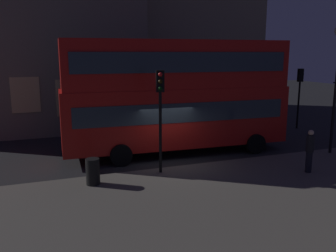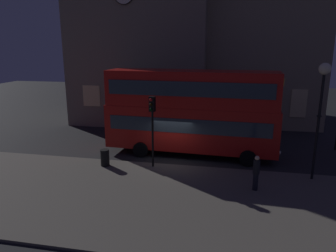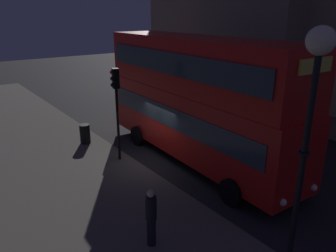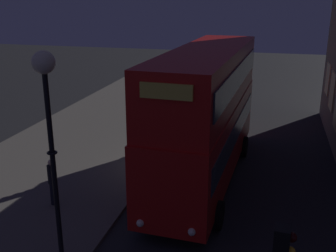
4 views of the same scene
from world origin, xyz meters
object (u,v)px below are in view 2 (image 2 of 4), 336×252
(traffic_light_near_kerb, at_px, (152,117))
(pedestrian, at_px, (256,172))
(street_lamp, at_px, (322,91))
(litter_bin, at_px, (105,158))
(double_decker_bus, at_px, (191,109))

(traffic_light_near_kerb, relative_size, pedestrian, 2.34)
(street_lamp, xyz_separation_m, pedestrian, (-3.09, -2.00, -3.81))
(traffic_light_near_kerb, height_order, street_lamp, street_lamp)
(pedestrian, bearing_deg, litter_bin, -146.50)
(street_lamp, distance_m, litter_bin, 12.36)
(double_decker_bus, distance_m, street_lamp, 7.77)
(double_decker_bus, bearing_deg, litter_bin, -141.81)
(double_decker_bus, distance_m, litter_bin, 6.22)
(double_decker_bus, relative_size, pedestrian, 6.33)
(pedestrian, bearing_deg, traffic_light_near_kerb, -155.53)
(pedestrian, height_order, litter_bin, pedestrian)
(pedestrian, bearing_deg, double_decker_bus, 172.39)
(street_lamp, bearing_deg, traffic_light_near_kerb, 179.54)
(traffic_light_near_kerb, distance_m, street_lamp, 8.97)
(traffic_light_near_kerb, height_order, pedestrian, traffic_light_near_kerb)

